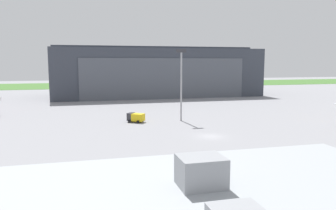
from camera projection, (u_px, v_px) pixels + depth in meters
ground_plane at (210, 137)px, 65.09m from camera, size 440.00×440.00×0.00m
grass_field_strip at (121, 85)px, 215.48m from camera, size 440.00×56.00×0.08m
maintenance_hangar at (156, 72)px, 146.36m from camera, size 86.90×33.95×21.35m
ops_van at (136, 117)px, 80.61m from camera, size 4.45×4.12×2.22m
apron_light_mast at (181, 79)px, 81.38m from camera, size 2.40×0.50×17.65m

